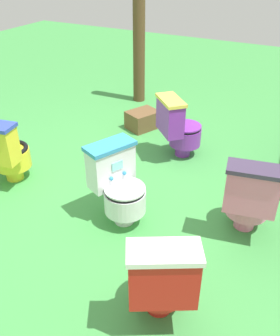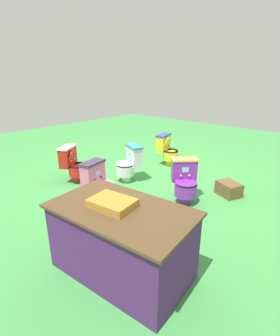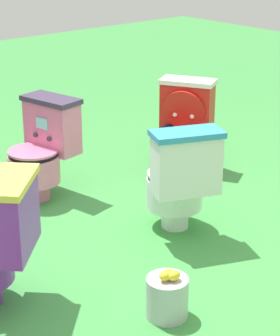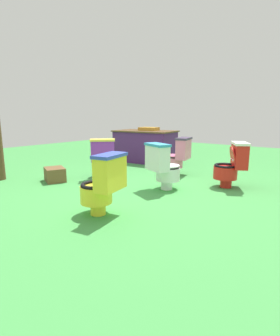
# 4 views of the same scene
# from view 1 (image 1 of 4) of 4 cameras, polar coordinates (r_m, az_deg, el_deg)

# --- Properties ---
(ground) EXTENTS (14.00, 14.00, 0.00)m
(ground) POSITION_cam_1_polar(r_m,az_deg,el_deg) (3.72, -2.50, -4.40)
(ground) COLOR #429947
(toilet_white) EXTENTS (0.56, 0.61, 0.73)m
(toilet_white) POSITION_cam_1_polar(r_m,az_deg,el_deg) (3.25, -3.32, -2.52)
(toilet_white) COLOR white
(toilet_white) RESTS_ON ground
(toilet_pink) EXTENTS (0.56, 0.49, 0.73)m
(toilet_pink) POSITION_cam_1_polar(r_m,az_deg,el_deg) (3.22, 16.56, -4.32)
(toilet_pink) COLOR pink
(toilet_pink) RESTS_ON ground
(toilet_yellow) EXTENTS (0.56, 0.49, 0.73)m
(toilet_yellow) POSITION_cam_1_polar(r_m,az_deg,el_deg) (3.98, -20.15, 2.47)
(toilet_yellow) COLOR yellow
(toilet_yellow) RESTS_ON ground
(toilet_purple) EXTENTS (0.63, 0.63, 0.73)m
(toilet_purple) POSITION_cam_1_polar(r_m,az_deg,el_deg) (4.27, 5.98, 6.30)
(toilet_purple) COLOR purple
(toilet_purple) RESTS_ON ground
(toilet_red) EXTENTS (0.63, 0.59, 0.73)m
(toilet_red) POSITION_cam_1_polar(r_m,az_deg,el_deg) (2.44, 3.30, -16.67)
(toilet_red) COLOR red
(toilet_red) RESTS_ON ground
(wooden_post) EXTENTS (0.18, 0.18, 1.88)m
(wooden_post) POSITION_cam_1_polar(r_m,az_deg,el_deg) (5.76, -0.16, 19.24)
(wooden_post) COLOR brown
(wooden_post) RESTS_ON ground
(small_crate) EXTENTS (0.49, 0.45, 0.24)m
(small_crate) POSITION_cam_1_polar(r_m,az_deg,el_deg) (5.04, 0.42, 7.47)
(small_crate) COLOR brown
(small_crate) RESTS_ON ground
(lemon_bucket) EXTENTS (0.22, 0.22, 0.28)m
(lemon_bucket) POSITION_cam_1_polar(r_m,az_deg,el_deg) (4.19, -6.01, 1.90)
(lemon_bucket) COLOR #B7B7BF
(lemon_bucket) RESTS_ON ground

